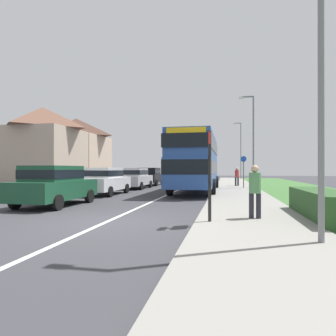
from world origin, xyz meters
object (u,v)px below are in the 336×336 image
parked_car_dark_green (55,184)px  parked_car_silver (135,177)px  bus_stop_sign (210,170)px  pedestrian_at_stop (255,189)px  parked_car_white (104,180)px  street_lamp_mid (252,135)px  double_decker_bus (196,160)px  pedestrian_walking_away (237,176)px  parked_car_black (150,176)px  street_lamp_far (240,147)px  street_lamp_near (315,35)px  cycle_route_sign (244,171)px

parked_car_dark_green → parked_car_silver: size_ratio=0.97×
bus_stop_sign → pedestrian_at_stop: bearing=30.6°
parked_car_white → street_lamp_mid: bearing=34.6°
double_decker_bus → pedestrian_walking_away: 6.58m
parked_car_black → pedestrian_at_stop: pedestrian_at_stop is taller
double_decker_bus → pedestrian_at_stop: size_ratio=6.07×
parked_car_silver → street_lamp_far: bearing=65.8°
parked_car_dark_green → bus_stop_sign: bearing=-24.4°
parked_car_white → street_lamp_near: bearing=-48.9°
pedestrian_at_stop → street_lamp_near: 4.24m
parked_car_dark_green → parked_car_silver: bearing=89.7°
street_lamp_mid → street_lamp_far: bearing=89.9°
parked_car_black → street_lamp_far: bearing=59.4°
double_decker_bus → parked_car_dark_green: (-5.11, -8.38, -1.22)m
street_lamp_far → street_lamp_near: bearing=-90.3°
parked_car_white → parked_car_black: size_ratio=1.10×
pedestrian_walking_away → parked_car_black: bearing=170.1°
double_decker_bus → parked_car_silver: (-5.06, 2.39, -1.25)m
street_lamp_mid → street_lamp_far: (0.03, 19.20, 0.50)m
bus_stop_sign → street_lamp_far: bearing=86.0°
double_decker_bus → parked_car_dark_green: bearing=-121.4°
pedestrian_walking_away → double_decker_bus: bearing=-116.3°
pedestrian_walking_away → pedestrian_at_stop: bearing=-90.3°
parked_car_silver → street_lamp_near: 18.24m
double_decker_bus → pedestrian_at_stop: bearing=-75.3°
parked_car_silver → street_lamp_mid: (8.94, 0.77, 3.17)m
double_decker_bus → cycle_route_sign: 4.64m
parked_car_dark_green → pedestrian_at_stop: 8.23m
parked_car_white → parked_car_black: (0.11, 10.29, 0.01)m
bus_stop_sign → street_lamp_mid: street_lamp_mid is taller
parked_car_silver → street_lamp_mid: street_lamp_mid is taller
parked_car_black → pedestrian_walking_away: 8.07m
parked_car_dark_green → double_decker_bus: bearing=58.6°
parked_car_silver → street_lamp_far: size_ratio=0.54×
cycle_route_sign → parked_car_silver: bearing=-174.4°
street_lamp_near → street_lamp_mid: bearing=89.4°
parked_car_dark_green → street_lamp_mid: (8.99, 11.54, 3.14)m
parked_car_white → street_lamp_near: 13.90m
bus_stop_sign → street_lamp_near: street_lamp_near is taller
pedestrian_walking_away → parked_car_silver: bearing=-156.7°
parked_car_white → bus_stop_sign: 10.70m
pedestrian_walking_away → street_lamp_far: street_lamp_far is taller
double_decker_bus → parked_car_dark_green: 9.90m
cycle_route_sign → pedestrian_walking_away: bearing=98.7°
bus_stop_sign → street_lamp_far: (2.38, 33.77, 3.02)m
cycle_route_sign → parked_car_white: bearing=-143.3°
bus_stop_sign → parked_car_silver: bearing=115.5°
parked_car_black → pedestrian_walking_away: bearing=-9.9°
parked_car_dark_green → cycle_route_sign: (8.39, 11.59, 0.50)m
street_lamp_mid → parked_car_silver: bearing=-175.1°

